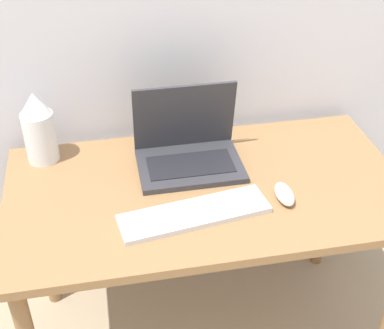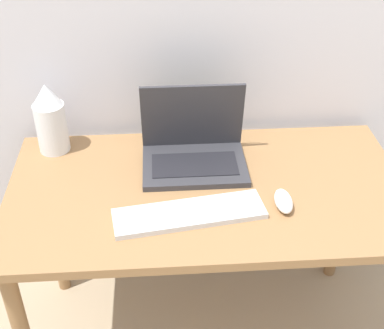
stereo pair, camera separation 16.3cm
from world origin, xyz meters
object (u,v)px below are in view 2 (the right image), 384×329
(mouse, at_px, (283,201))
(vase, at_px, (50,119))
(laptop, at_px, (194,148))
(keyboard, at_px, (189,214))

(mouse, distance_m, vase, 0.83)
(laptop, height_order, mouse, laptop)
(keyboard, relative_size, vase, 1.84)
(vase, bearing_deg, mouse, -26.61)
(vase, bearing_deg, laptop, -13.10)
(mouse, height_order, vase, vase)
(laptop, height_order, keyboard, laptop)
(keyboard, distance_m, mouse, 0.29)
(vase, bearing_deg, keyboard, -41.40)
(laptop, distance_m, mouse, 0.36)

